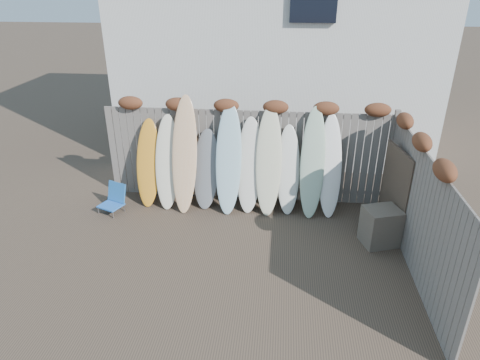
# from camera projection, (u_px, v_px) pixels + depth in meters

# --- Properties ---
(ground) EXTENTS (80.00, 80.00, 0.00)m
(ground) POSITION_uv_depth(u_px,v_px,m) (233.00, 262.00, 7.40)
(ground) COLOR #493A2D
(back_fence) EXTENTS (6.05, 0.28, 2.24)m
(back_fence) POSITION_uv_depth(u_px,v_px,m) (249.00, 148.00, 9.03)
(back_fence) COLOR slate
(back_fence) RESTS_ON ground
(right_fence) EXTENTS (0.28, 4.40, 2.24)m
(right_fence) POSITION_uv_depth(u_px,v_px,m) (419.00, 206.00, 6.86)
(right_fence) COLOR slate
(right_fence) RESTS_ON ground
(house) EXTENTS (8.50, 5.50, 6.33)m
(house) POSITION_uv_depth(u_px,v_px,m) (278.00, 27.00, 11.80)
(house) COLOR silver
(house) RESTS_ON ground
(beach_chair) EXTENTS (0.59, 0.60, 0.59)m
(beach_chair) POSITION_uv_depth(u_px,v_px,m) (114.00, 199.00, 8.91)
(beach_chair) COLOR blue
(beach_chair) RESTS_ON ground
(wooden_crate) EXTENTS (0.74, 0.67, 0.71)m
(wooden_crate) POSITION_uv_depth(u_px,v_px,m) (381.00, 226.00, 7.77)
(wooden_crate) COLOR #69564F
(wooden_crate) RESTS_ON ground
(lattice_panel) EXTENTS (0.24, 1.11, 1.67)m
(lattice_panel) POSITION_uv_depth(u_px,v_px,m) (394.00, 192.00, 7.96)
(lattice_panel) COLOR brown
(lattice_panel) RESTS_ON ground
(surfboard_0) EXTENTS (0.53, 0.67, 1.81)m
(surfboard_0) POSITION_uv_depth(u_px,v_px,m) (148.00, 163.00, 9.01)
(surfboard_0) COLOR orange
(surfboard_0) RESTS_ON ground
(surfboard_1) EXTENTS (0.51, 0.69, 1.92)m
(surfboard_1) POSITION_uv_depth(u_px,v_px,m) (167.00, 162.00, 8.90)
(surfboard_1) COLOR #EDE6C9
(surfboard_1) RESTS_ON ground
(surfboard_2) EXTENTS (0.53, 0.83, 2.34)m
(surfboard_2) POSITION_uv_depth(u_px,v_px,m) (185.00, 155.00, 8.73)
(surfboard_2) COLOR #DEC27A
(surfboard_2) RESTS_ON ground
(surfboard_3) EXTENTS (0.59, 0.63, 1.64)m
(surfboard_3) POSITION_uv_depth(u_px,v_px,m) (206.00, 169.00, 8.92)
(surfboard_3) COLOR slate
(surfboard_3) RESTS_ON ground
(surfboard_4) EXTENTS (0.53, 0.77, 2.19)m
(surfboard_4) POSITION_uv_depth(u_px,v_px,m) (229.00, 160.00, 8.69)
(surfboard_4) COLOR #A6D0DD
(surfboard_4) RESTS_ON ground
(surfboard_5) EXTENTS (0.53, 0.69, 1.92)m
(surfboard_5) POSITION_uv_depth(u_px,v_px,m) (249.00, 165.00, 8.77)
(surfboard_5) COLOR white
(surfboard_5) RESTS_ON ground
(surfboard_6) EXTENTS (0.53, 0.77, 2.16)m
(surfboard_6) POSITION_uv_depth(u_px,v_px,m) (269.00, 161.00, 8.65)
(surfboard_6) COLOR beige
(surfboard_6) RESTS_ON ground
(surfboard_7) EXTENTS (0.51, 0.67, 1.79)m
(surfboard_7) POSITION_uv_depth(u_px,v_px,m) (288.00, 170.00, 8.72)
(surfboard_7) COLOR white
(surfboard_7) RESTS_ON ground
(surfboard_8) EXTENTS (0.52, 0.79, 2.18)m
(surfboard_8) POSITION_uv_depth(u_px,v_px,m) (313.00, 163.00, 8.55)
(surfboard_8) COLOR #AECAAE
(surfboard_8) RESTS_ON ground
(surfboard_9) EXTENTS (0.51, 0.75, 2.03)m
(surfboard_9) POSITION_uv_depth(u_px,v_px,m) (330.00, 166.00, 8.58)
(surfboard_9) COLOR white
(surfboard_9) RESTS_ON ground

